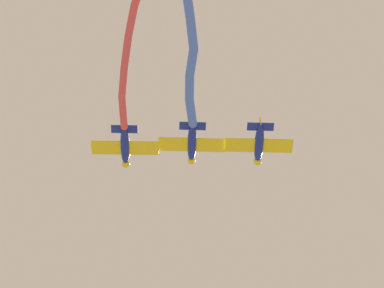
# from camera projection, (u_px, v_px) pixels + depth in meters

# --- Properties ---
(airplane_lead) EXTENTS (5.78, 4.50, 1.46)m
(airplane_lead) POSITION_uv_depth(u_px,v_px,m) (259.00, 144.00, 66.10)
(airplane_lead) COLOR navy
(airplane_left_wing) EXTENTS (5.79, 4.50, 1.46)m
(airplane_left_wing) POSITION_uv_depth(u_px,v_px,m) (192.00, 144.00, 66.41)
(airplane_left_wing) COLOR navy
(smoke_trail_left_wing) EXTENTS (11.32, 17.60, 3.23)m
(smoke_trail_left_wing) POSITION_uv_depth(u_px,v_px,m) (186.00, 11.00, 60.15)
(smoke_trail_left_wing) COLOR #4C75DB
(airplane_right_wing) EXTENTS (5.77, 4.49, 1.46)m
(airplane_right_wing) POSITION_uv_depth(u_px,v_px,m) (125.00, 147.00, 66.24)
(airplane_right_wing) COLOR navy
(smoke_trail_right_wing) EXTENTS (5.84, 17.37, 2.13)m
(smoke_trail_right_wing) POSITION_uv_depth(u_px,v_px,m) (132.00, 37.00, 59.46)
(smoke_trail_right_wing) COLOR #DB4C4C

